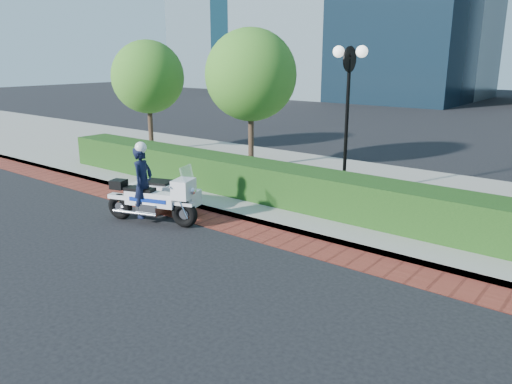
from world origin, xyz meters
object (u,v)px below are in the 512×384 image
Objects in this scene: lamppost at (348,98)px; tree_b at (251,75)px; tree_a at (148,77)px; police_motorcycle at (155,192)px.

tree_b reaches higher than lamppost.
tree_a is at bearing 180.00° from tree_b.
lamppost is 0.86× the size of tree_b.
tree_b is 6.56m from police_motorcycle.
lamppost is at bearing -7.41° from tree_a.
police_motorcycle is at bearing -124.00° from lamppost.
tree_b is 1.89× the size of police_motorcycle.
tree_b is (5.50, 0.00, 0.21)m from tree_a.
tree_a reaches higher than lamppost.
police_motorcycle is at bearing -75.63° from tree_b.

